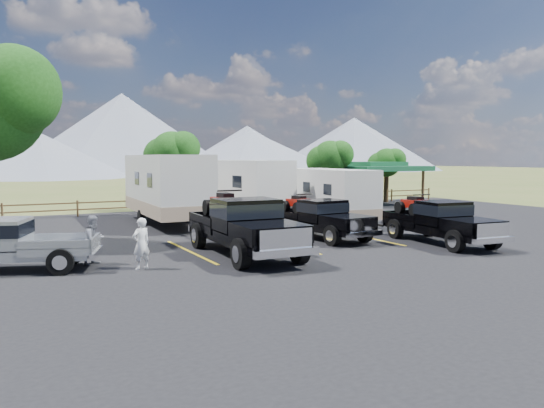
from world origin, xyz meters
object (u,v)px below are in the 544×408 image
person_a (141,244)px  person_b (94,240)px  pickup_silver (8,244)px  rig_left (243,225)px  rig_right (439,220)px  trailer_center (239,188)px  trailer_left (166,188)px  trailer_right (330,195)px  pavilion (374,168)px  rig_center (319,217)px

person_a → person_b: size_ratio=1.00×
pickup_silver → person_b: bearing=106.4°
rig_left → rig_right: rig_left is taller
rig_left → person_b: (-5.04, 0.74, -0.29)m
person_b → trailer_center: bearing=6.8°
rig_right → trailer_center: bearing=113.2°
trailer_left → trailer_right: (7.85, -3.61, -0.39)m
trailer_center → pickup_silver: bearing=-147.9°
pavilion → trailer_right: size_ratio=0.74×
trailer_left → trailer_right: 8.64m
pavilion → person_a: size_ratio=3.82×
trailer_center → person_a: trailer_center is taller
rig_left → trailer_left: 9.90m
rig_left → person_a: 3.96m
rig_center → trailer_left: bearing=114.5°
trailer_center → trailer_right: size_ratio=1.16×
trailer_left → pickup_silver: trailer_left is taller
pavilion → rig_right: bearing=-120.5°
trailer_left → rig_center: bearing=-58.1°
trailer_right → rig_left: bearing=-136.7°
trailer_left → person_b: 10.54m
trailer_right → person_b: 14.15m
pavilion → trailer_right: bearing=-139.3°
pavilion → rig_right: (-9.32, -15.81, -1.81)m
rig_left → pickup_silver: size_ratio=1.21×
pavilion → trailer_center: bearing=-162.4°
pavilion → person_b: 26.44m
rig_left → person_b: bearing=174.1°
trailer_center → trailer_right: bearing=-55.4°
rig_right → trailer_left: trailer_left is taller
rig_center → trailer_center: (-0.11, 8.24, 0.85)m
pavilion → rig_center: (-12.90, -12.36, -1.84)m
pavilion → rig_left: pavilion is taller
trailer_right → person_b: bearing=-151.9°
rig_center → trailer_center: trailer_center is taller
rig_right → person_a: (-12.05, 0.58, -0.12)m
pavilion → pickup_silver: 28.58m
trailer_right → person_a: (-11.84, -7.04, -0.70)m
rig_left → trailer_center: 11.26m
person_a → person_b: (-1.17, 1.52, -0.00)m
pavilion → trailer_left: trailer_left is taller
trailer_center → pavilion: bearing=11.5°
rig_left → person_b: rig_left is taller
rig_center → pavilion: bearing=38.5°
pavilion → pickup_silver: bearing=-151.5°
rig_center → person_b: 9.72m
rig_left → pickup_silver: 7.62m
rig_right → rig_center: bearing=141.8°
trailer_right → rig_center: bearing=-123.8°
trailer_right → pickup_silver: size_ratio=1.47×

